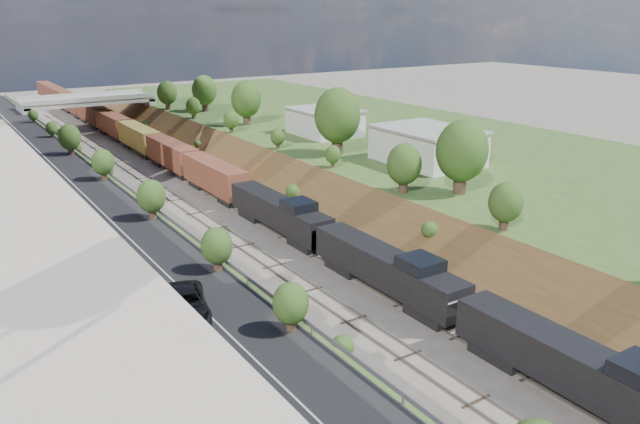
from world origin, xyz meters
The scene contains 14 objects.
platform_right centered at (33.00, 60.00, 2.50)m, with size 44.00×180.00×5.00m, color #385222.
embankment_left centered at (-11.00, 60.00, 0.00)m, with size 7.07×180.00×7.07m, color brown.
embankment_right centered at (11.00, 60.00, 0.00)m, with size 7.07×180.00×7.07m, color brown.
rail_left_track centered at (-2.60, 60.00, 0.09)m, with size 1.58×180.00×0.18m, color gray.
rail_right_track centered at (2.60, 60.00, 0.09)m, with size 1.58×180.00×0.18m, color gray.
road centered at (-15.50, 60.00, 5.05)m, with size 8.00×180.00×0.10m, color black.
guardrail centered at (-11.40, 59.80, 5.55)m, with size 0.10×171.00×0.70m.
overpass centered at (0.00, 122.00, 4.92)m, with size 24.50×8.30×7.40m.
white_building_near centered at (23.50, 52.00, 7.00)m, with size 9.00×12.00×4.00m, color silver.
white_building_far centered at (23.00, 74.00, 6.80)m, with size 8.00×10.00×3.60m, color silver.
tree_right_large centered at (17.00, 40.00, 9.38)m, with size 5.25×5.25×7.61m.
tree_left_crest centered at (-11.80, 20.00, 7.04)m, with size 2.45×2.45×3.55m.
freight_train centered at (2.60, 99.32, 2.53)m, with size 2.88×178.03×4.55m.
suv centered at (-16.74, 29.63, 5.92)m, with size 2.71×5.87×1.63m, color black.
Camera 1 is at (-28.64, -3.62, 22.97)m, focal length 35.00 mm.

